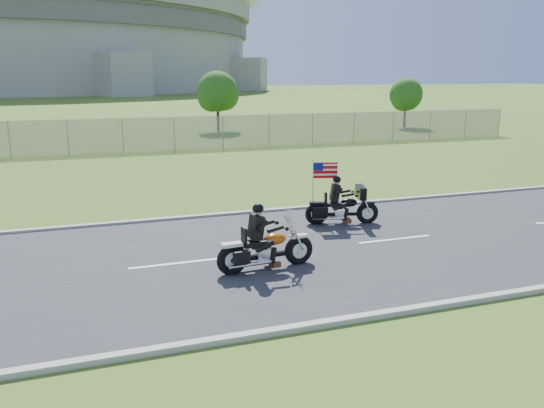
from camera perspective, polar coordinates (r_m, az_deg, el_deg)
name	(u,v)px	position (r m, az deg, el deg)	size (l,w,h in m)	color
ground	(256,256)	(13.38, -1.76, -5.64)	(420.00, 420.00, 0.00)	#395119
road	(256,255)	(13.37, -1.76, -5.56)	(120.00, 8.00, 0.04)	#28282B
curb_north	(219,215)	(17.11, -5.73, -1.19)	(120.00, 0.18, 0.12)	#9E9B93
curb_south	(321,324)	(9.85, 5.31, -12.77)	(120.00, 0.18, 0.12)	#9E9B93
fence	(68,137)	(32.29, -21.12, 6.71)	(60.00, 0.03, 2.00)	gray
stadium	(28,37)	(183.15, -24.79, 16.02)	(140.40, 140.40, 29.20)	#A3A099
tree_fence_near	(218,94)	(43.24, -5.84, 11.73)	(3.52, 3.28, 4.75)	#382316
tree_fence_far	(406,96)	(47.67, 14.22, 11.17)	(3.08, 2.87, 4.20)	#382316
motorcycle_lead	(265,249)	(12.28, -0.80, -4.89)	(2.42, 0.71, 1.63)	black
motorcycle_follow	(342,208)	(16.13, 7.52, -0.43)	(2.21, 1.00, 1.87)	black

